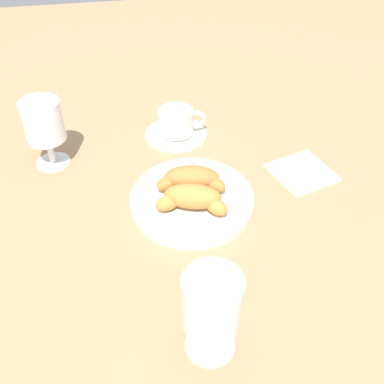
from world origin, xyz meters
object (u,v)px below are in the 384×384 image
object	(u,v)px
sugar_packet	(216,272)
croissant_large	(191,178)
coffee_cup_near	(177,125)
pastry_plate	(192,199)
juice_glass_left	(213,305)
juice_glass_right	(44,124)
folded_napkin	(302,172)
croissant_small	(192,198)

from	to	relation	value
sugar_packet	croissant_large	bearing A→B (deg)	-78.25
coffee_cup_near	sugar_packet	distance (m)	0.39
pastry_plate	sugar_packet	world-z (taller)	pastry_plate
coffee_cup_near	juice_glass_left	world-z (taller)	juice_glass_left
pastry_plate	coffee_cup_near	distance (m)	0.23
juice_glass_left	juice_glass_right	bearing A→B (deg)	-62.84
croissant_large	coffee_cup_near	xyz separation A→B (m)	(-0.00, -0.20, -0.02)
pastry_plate	sugar_packet	distance (m)	0.16
juice_glass_right	sugar_packet	size ratio (longest dim) A/B	2.80
pastry_plate	coffee_cup_near	bearing A→B (deg)	-91.61
croissant_large	folded_napkin	xyz separation A→B (m)	(-0.23, -0.03, -0.04)
juice_glass_left	folded_napkin	distance (m)	0.43
folded_napkin	coffee_cup_near	bearing A→B (deg)	-38.09
sugar_packet	folded_napkin	distance (m)	0.31
croissant_small	juice_glass_right	bearing A→B (deg)	-38.75
croissant_large	sugar_packet	world-z (taller)	croissant_large
croissant_small	pastry_plate	bearing A→B (deg)	-98.60
coffee_cup_near	pastry_plate	bearing A→B (deg)	88.39
croissant_large	croissant_small	bearing A→B (deg)	82.02
juice_glass_left	folded_napkin	world-z (taller)	juice_glass_left
pastry_plate	juice_glass_left	bearing A→B (deg)	85.25
croissant_small	coffee_cup_near	world-z (taller)	croissant_small
coffee_cup_near	juice_glass_left	xyz separation A→B (m)	(0.03, 0.51, 0.07)
croissant_large	juice_glass_left	size ratio (longest dim) A/B	0.96
coffee_cup_near	sugar_packet	size ratio (longest dim) A/B	2.72
croissant_small	juice_glass_left	xyz separation A→B (m)	(0.02, 0.25, 0.05)
pastry_plate	folded_napkin	world-z (taller)	pastry_plate
pastry_plate	juice_glass_left	size ratio (longest dim) A/B	1.62
pastry_plate	coffee_cup_near	xyz separation A→B (m)	(-0.01, -0.23, 0.01)
pastry_plate	juice_glass_right	bearing A→B (deg)	-33.84
folded_napkin	juice_glass_left	bearing A→B (deg)	52.79
coffee_cup_near	sugar_packet	xyz separation A→B (m)	(-0.00, 0.39, -0.02)
croissant_large	juice_glass_left	bearing A→B (deg)	85.05
pastry_plate	juice_glass_left	distance (m)	0.30
croissant_large	juice_glass_left	distance (m)	0.31
pastry_plate	croissant_small	bearing A→B (deg)	81.40
juice_glass_left	pastry_plate	bearing A→B (deg)	-94.75
coffee_cup_near	juice_glass_left	bearing A→B (deg)	86.65
folded_napkin	croissant_large	bearing A→B (deg)	7.03
juice_glass_left	folded_napkin	xyz separation A→B (m)	(-0.25, -0.34, -0.09)
juice_glass_right	sugar_packet	distance (m)	0.44
croissant_small	sugar_packet	world-z (taller)	croissant_small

